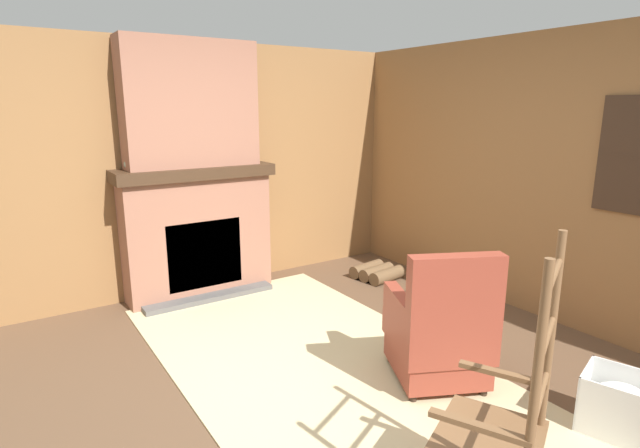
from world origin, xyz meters
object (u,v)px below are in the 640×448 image
(armchair, at_px, (439,334))
(firewood_stack, at_px, (377,272))
(oil_lamp_vase, at_px, (130,158))
(rocking_chair, at_px, (498,441))
(decorative_plate_on_mantel, at_px, (201,151))
(storage_case, at_px, (231,156))
(laundry_basket, at_px, (622,405))

(armchair, bearing_deg, firewood_stack, -3.02)
(firewood_stack, relative_size, oil_lamp_vase, 1.63)
(firewood_stack, bearing_deg, rocking_chair, -31.03)
(decorative_plate_on_mantel, bearing_deg, rocking_chair, -0.79)
(firewood_stack, height_order, storage_case, storage_case)
(oil_lamp_vase, bearing_deg, armchair, 27.46)
(oil_lamp_vase, distance_m, decorative_plate_on_mantel, 0.67)
(storage_case, bearing_deg, rocking_chair, -5.69)
(oil_lamp_vase, bearing_deg, decorative_plate_on_mantel, 91.71)
(firewood_stack, height_order, decorative_plate_on_mantel, decorative_plate_on_mantel)
(oil_lamp_vase, distance_m, storage_case, 0.97)
(firewood_stack, bearing_deg, armchair, -28.61)
(armchair, relative_size, laundry_basket, 1.97)
(armchair, relative_size, firewood_stack, 1.95)
(rocking_chair, xyz_separation_m, firewood_stack, (-2.86, 1.72, -0.37))
(storage_case, bearing_deg, decorative_plate_on_mantel, -93.79)
(oil_lamp_vase, bearing_deg, laundry_basket, 27.11)
(storage_case, bearing_deg, laundry_basket, 13.23)
(rocking_chair, distance_m, firewood_stack, 3.36)
(rocking_chair, height_order, laundry_basket, rocking_chair)
(laundry_basket, bearing_deg, armchair, -153.84)
(rocking_chair, relative_size, decorative_plate_on_mantel, 4.86)
(oil_lamp_vase, bearing_deg, rocking_chair, 9.92)
(armchair, xyz_separation_m, storage_case, (-2.55, -0.35, 1.00))
(storage_case, distance_m, decorative_plate_on_mantel, 0.31)
(armchair, distance_m, rocking_chair, 1.22)
(firewood_stack, bearing_deg, oil_lamp_vase, -106.19)
(rocking_chair, xyz_separation_m, storage_case, (-3.54, 0.35, 0.92))
(storage_case, height_order, decorative_plate_on_mantel, decorative_plate_on_mantel)
(storage_case, bearing_deg, armchair, 7.85)
(firewood_stack, bearing_deg, laundry_basket, -10.85)
(rocking_chair, distance_m, storage_case, 3.68)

